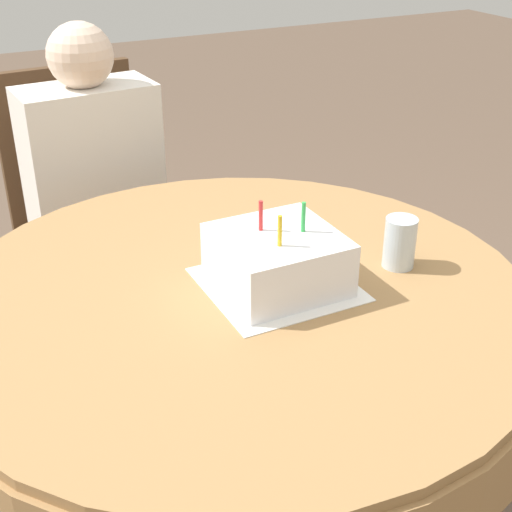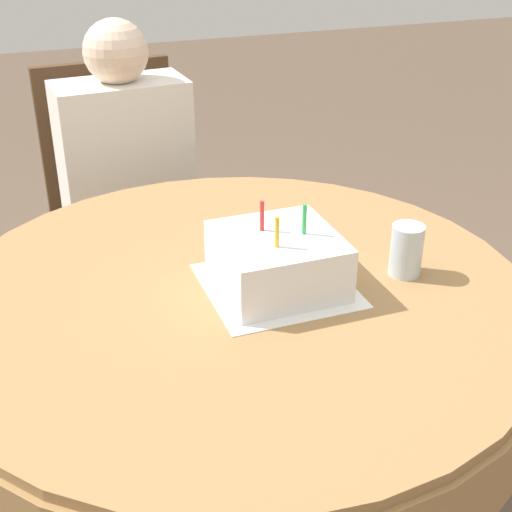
# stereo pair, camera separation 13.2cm
# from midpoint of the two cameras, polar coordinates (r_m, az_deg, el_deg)

# --- Properties ---
(dining_table) EXTENTS (1.14, 1.14, 0.76)m
(dining_table) POSITION_cam_midpoint_polar(r_m,az_deg,el_deg) (1.39, 1.22, -5.72)
(dining_table) COLOR #9E7547
(dining_table) RESTS_ON ground_plane
(chair) EXTENTS (0.49, 0.49, 0.96)m
(chair) POSITION_cam_midpoint_polar(r_m,az_deg,el_deg) (2.25, -8.84, 3.07)
(chair) COLOR #4C331E
(chair) RESTS_ON ground_plane
(person) EXTENTS (0.38, 0.30, 1.12)m
(person) POSITION_cam_midpoint_polar(r_m,az_deg,el_deg) (2.09, -8.34, 5.84)
(person) COLOR beige
(person) RESTS_ON ground_plane
(napkin) EXTENTS (0.27, 0.27, 0.00)m
(napkin) POSITION_cam_midpoint_polar(r_m,az_deg,el_deg) (1.35, 4.50, -2.44)
(napkin) COLOR white
(napkin) RESTS_ON dining_table
(birthday_cake) EXTENTS (0.22, 0.22, 0.16)m
(birthday_cake) POSITION_cam_midpoint_polar(r_m,az_deg,el_deg) (1.33, 4.58, -0.46)
(birthday_cake) COLOR white
(birthday_cake) RESTS_ON dining_table
(drinking_glass) EXTENTS (0.06, 0.06, 0.10)m
(drinking_glass) POSITION_cam_midpoint_polar(r_m,az_deg,el_deg) (1.41, 14.59, 0.38)
(drinking_glass) COLOR silver
(drinking_glass) RESTS_ON dining_table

